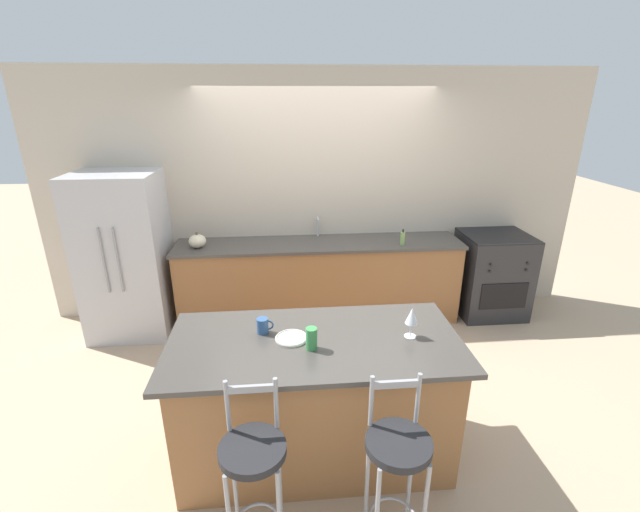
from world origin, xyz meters
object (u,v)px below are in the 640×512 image
at_px(pumpkin_decoration, 197,241).
at_px(dinner_plate, 292,338).
at_px(coffee_mug, 263,326).
at_px(wine_glass, 412,316).
at_px(soap_bottle, 403,238).
at_px(oven_range, 491,274).
at_px(tumbler_cup, 311,339).
at_px(bar_stool_far, 397,463).
at_px(refrigerator, 126,255).
at_px(bar_stool_near, 254,469).

bearing_deg(pumpkin_decoration, dinner_plate, -64.13).
height_order(coffee_mug, pumpkin_decoration, pumpkin_decoration).
relative_size(wine_glass, coffee_mug, 1.87).
bearing_deg(soap_bottle, coffee_mug, -129.64).
relative_size(oven_range, tumbler_cup, 6.65).
distance_m(dinner_plate, coffee_mug, 0.21).
bearing_deg(wine_glass, oven_range, 51.42).
height_order(wine_glass, tumbler_cup, wine_glass).
distance_m(dinner_plate, soap_bottle, 2.18).
bearing_deg(bar_stool_far, pumpkin_decoration, 118.51).
distance_m(dinner_plate, pumpkin_decoration, 2.13).
height_order(dinner_plate, wine_glass, wine_glass).
relative_size(dinner_plate, coffee_mug, 1.89).
bearing_deg(refrigerator, dinner_plate, -48.70).
bearing_deg(tumbler_cup, bar_stool_far, -57.65).
xyz_separation_m(oven_range, wine_glass, (-1.57, -1.97, 0.60)).
distance_m(dinner_plate, wine_glass, 0.79).
bearing_deg(refrigerator, bar_stool_near, -61.07).
xyz_separation_m(dinner_plate, coffee_mug, (-0.18, 0.10, 0.04)).
bearing_deg(bar_stool_far, oven_range, 55.74).
distance_m(bar_stool_far, tumbler_cup, 0.84).
relative_size(tumbler_cup, soap_bottle, 0.84).
height_order(refrigerator, pumpkin_decoration, refrigerator).
height_order(bar_stool_near, soap_bottle, soap_bottle).
xyz_separation_m(bar_stool_far, tumbler_cup, (-0.40, 0.63, 0.39)).
xyz_separation_m(refrigerator, bar_stool_near, (1.45, -2.62, -0.24)).
distance_m(bar_stool_near, bar_stool_far, 0.74).
xyz_separation_m(oven_range, coffee_mug, (-2.53, -1.83, 0.51)).
relative_size(wine_glass, soap_bottle, 1.22).
relative_size(bar_stool_far, dinner_plate, 5.11).
bearing_deg(soap_bottle, oven_range, 6.34).
bearing_deg(soap_bottle, wine_glass, -103.85).
bearing_deg(coffee_mug, wine_glass, -8.04).
bearing_deg(wine_glass, pumpkin_decoration, 131.14).
xyz_separation_m(refrigerator, oven_range, (4.01, 0.03, -0.38)).
relative_size(refrigerator, coffee_mug, 15.26).
bearing_deg(pumpkin_decoration, wine_glass, -48.86).
relative_size(tumbler_cup, pumpkin_decoration, 0.81).
relative_size(oven_range, coffee_mug, 8.54).
bearing_deg(bar_stool_near, wine_glass, 34.52).
bearing_deg(bar_stool_far, wine_glass, 70.21).
height_order(bar_stool_near, coffee_mug, bar_stool_near).
height_order(oven_range, tumbler_cup, tumbler_cup).
xyz_separation_m(bar_stool_far, wine_glass, (0.26, 0.71, 0.46)).
height_order(wine_glass, pumpkin_decoration, wine_glass).
distance_m(bar_stool_near, soap_bottle, 2.94).
relative_size(dinner_plate, wine_glass, 1.01).
xyz_separation_m(wine_glass, pumpkin_decoration, (-1.70, 1.95, -0.09)).
height_order(oven_range, soap_bottle, soap_bottle).
height_order(oven_range, coffee_mug, coffee_mug).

